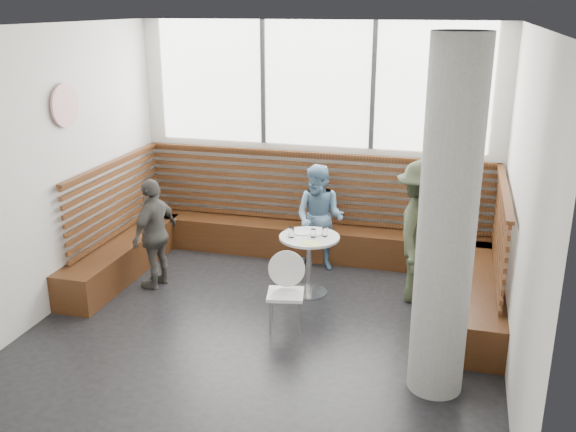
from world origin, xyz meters
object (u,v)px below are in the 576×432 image
(adult_man, at_px, (422,232))
(cafe_chair, at_px, (287,285))
(child_back, at_px, (320,218))
(cafe_table, at_px, (309,253))
(child_left, at_px, (155,233))
(concrete_column, at_px, (447,224))

(adult_man, bearing_deg, cafe_chair, 135.12)
(cafe_chair, distance_m, child_back, 1.73)
(cafe_chair, xyz_separation_m, adult_man, (1.34, 1.06, 0.37))
(cafe_table, relative_size, child_left, 0.54)
(cafe_chair, relative_size, child_back, 0.60)
(adult_man, bearing_deg, cafe_table, 104.06)
(adult_man, bearing_deg, concrete_column, -164.06)
(cafe_chair, height_order, child_back, child_back)
(adult_man, relative_size, child_left, 1.24)
(cafe_table, bearing_deg, child_back, 94.05)
(cafe_chair, height_order, child_left, child_left)
(cafe_table, relative_size, cafe_chair, 0.88)
(cafe_table, height_order, cafe_chair, cafe_chair)
(adult_man, height_order, child_back, adult_man)
(concrete_column, bearing_deg, cafe_chair, 154.81)
(concrete_column, height_order, cafe_table, concrete_column)
(concrete_column, xyz_separation_m, cafe_table, (-1.60, 1.66, -1.06))
(child_left, bearing_deg, adult_man, 108.20)
(concrete_column, xyz_separation_m, child_back, (-1.66, 2.48, -0.89))
(concrete_column, bearing_deg, child_left, 158.29)
(cafe_table, xyz_separation_m, child_back, (-0.06, 0.82, 0.17))
(concrete_column, distance_m, cafe_table, 2.54)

